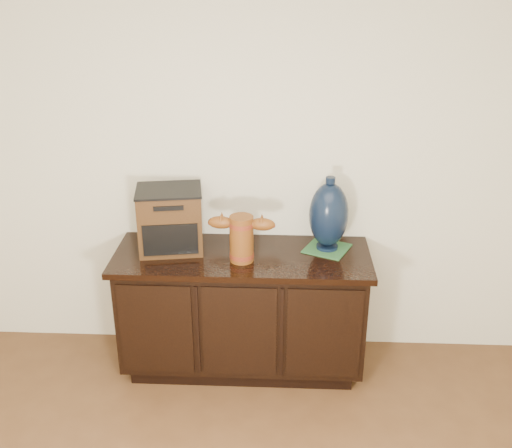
{
  "coord_description": "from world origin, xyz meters",
  "views": [
    {
      "loc": [
        0.22,
        -0.81,
        2.27
      ],
      "look_at": [
        0.08,
        2.18,
        0.96
      ],
      "focal_mm": 42.0,
      "sensor_mm": 36.0,
      "label": 1
    }
  ],
  "objects_px": {
    "tv_radio": "(170,219)",
    "spray_can": "(197,233)",
    "lamp_base": "(329,215)",
    "terracotta_vessel": "(242,236)",
    "sideboard": "(243,310)"
  },
  "relations": [
    {
      "from": "tv_radio",
      "to": "spray_can",
      "type": "height_order",
      "value": "tv_radio"
    },
    {
      "from": "terracotta_vessel",
      "to": "lamp_base",
      "type": "distance_m",
      "value": 0.51
    },
    {
      "from": "lamp_base",
      "to": "spray_can",
      "type": "bearing_deg",
      "value": 178.37
    },
    {
      "from": "lamp_base",
      "to": "tv_radio",
      "type": "bearing_deg",
      "value": -177.77
    },
    {
      "from": "terracotta_vessel",
      "to": "spray_can",
      "type": "xyz_separation_m",
      "value": [
        -0.27,
        0.19,
        -0.07
      ]
    },
    {
      "from": "spray_can",
      "to": "tv_radio",
      "type": "bearing_deg",
      "value": -158.07
    },
    {
      "from": "terracotta_vessel",
      "to": "spray_can",
      "type": "relative_size",
      "value": 2.36
    },
    {
      "from": "terracotta_vessel",
      "to": "spray_can",
      "type": "height_order",
      "value": "terracotta_vessel"
    },
    {
      "from": "terracotta_vessel",
      "to": "spray_can",
      "type": "bearing_deg",
      "value": 149.34
    },
    {
      "from": "spray_can",
      "to": "sideboard",
      "type": "bearing_deg",
      "value": -22.77
    },
    {
      "from": "sideboard",
      "to": "spray_can",
      "type": "bearing_deg",
      "value": 157.23
    },
    {
      "from": "terracotta_vessel",
      "to": "tv_radio",
      "type": "xyz_separation_m",
      "value": [
        -0.41,
        0.13,
        0.03
      ]
    },
    {
      "from": "sideboard",
      "to": "tv_radio",
      "type": "relative_size",
      "value": 3.6
    },
    {
      "from": "sideboard",
      "to": "terracotta_vessel",
      "type": "relative_size",
      "value": 3.92
    },
    {
      "from": "spray_can",
      "to": "terracotta_vessel",
      "type": "bearing_deg",
      "value": -34.44
    }
  ]
}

